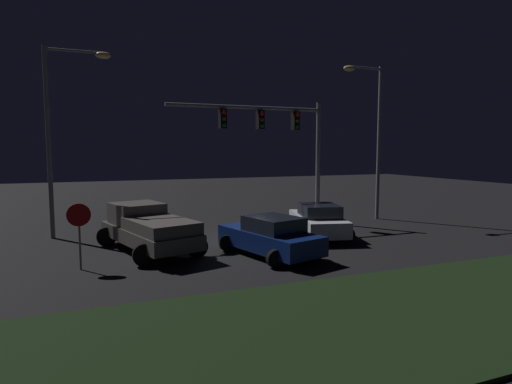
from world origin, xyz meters
TOP-DOWN VIEW (x-y plane):
  - ground_plane at (0.00, 0.00)m, footprint 80.00×80.00m
  - grass_median at (0.00, -9.59)m, footprint 22.14×6.00m
  - pickup_truck at (-4.22, -0.48)m, footprint 3.84×5.74m
  - car_sedan at (-0.03, -3.03)m, footprint 3.20×4.72m
  - car_sedan_far at (3.47, -0.54)m, footprint 3.18×4.71m
  - traffic_signal_gantry at (2.90, 2.79)m, footprint 8.32×0.56m
  - street_lamp_left at (-7.31, 3.54)m, footprint 2.85×0.44m
  - street_lamp_right at (8.72, 2.65)m, footprint 2.54×0.44m
  - stop_sign at (-6.66, -2.45)m, footprint 0.76×0.08m

SIDE VIEW (x-z plane):
  - ground_plane at x=0.00m, z-range 0.00..0.00m
  - grass_median at x=0.00m, z-range 0.00..0.10m
  - car_sedan at x=-0.03m, z-range -0.02..1.49m
  - car_sedan_far at x=3.47m, z-range -0.02..1.49m
  - pickup_truck at x=-4.22m, z-range 0.10..1.90m
  - stop_sign at x=-6.66m, z-range 0.45..2.68m
  - traffic_signal_gantry at x=2.90m, z-range 1.65..8.15m
  - street_lamp_left at x=-7.31m, z-range 1.10..9.60m
  - street_lamp_right at x=8.72m, z-range 1.07..9.71m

